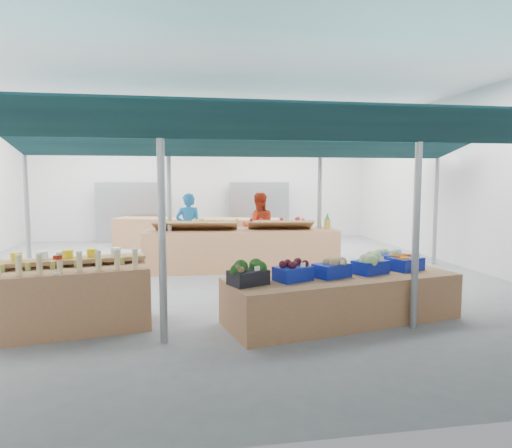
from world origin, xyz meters
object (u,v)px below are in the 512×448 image
Objects in this scene: bottle_shelf at (75,296)px; fruit_counter at (241,250)px; veg_counter at (342,298)px; vendor_right at (259,227)px; vendor_left at (189,228)px.

fruit_counter is at bearing 41.89° from bottle_shelf.
vendor_right is (-0.38, 5.17, 0.55)m from veg_counter.
vendor_left is at bearing 141.25° from fruit_counter.
vendor_left is 1.00× the size of vendor_right.
vendor_right is at bearing -176.24° from vendor_left.
bottle_shelf reaches higher than fruit_counter.
vendor_left is (1.69, 4.93, 0.41)m from bottle_shelf.
bottle_shelf is 1.19× the size of vendor_left.
veg_counter is 5.21m from vendor_right.
vendor_right is at bearing 81.89° from veg_counter.
vendor_left reaches higher than fruit_counter.
vendor_right is (3.49, 4.93, 0.41)m from bottle_shelf.
bottle_shelf is at bearing -123.32° from fruit_counter.
bottle_shelf is 0.48× the size of fruit_counter.
bottle_shelf is 3.88m from veg_counter.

